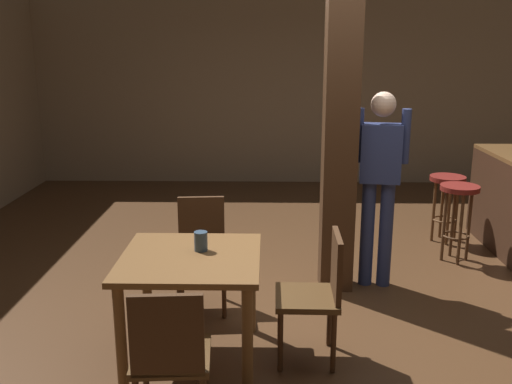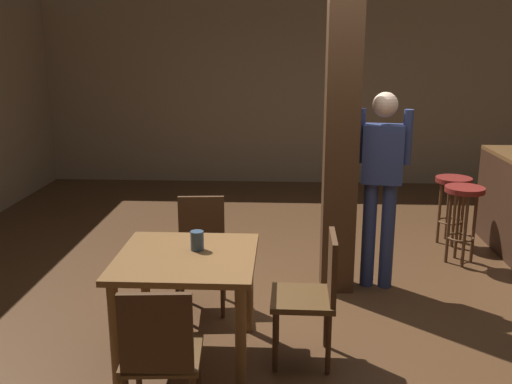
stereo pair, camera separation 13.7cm
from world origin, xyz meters
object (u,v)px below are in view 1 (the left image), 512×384
object	(u,v)px
dining_table	(191,274)
bar_stool_mid	(447,192)
bar_stool_near	(458,204)
standing_person	(380,176)
chair_east	(318,290)
chair_south	(170,354)
napkin_cup	(201,241)
chair_north	(202,247)

from	to	relation	value
dining_table	bar_stool_mid	size ratio (longest dim) A/B	1.26
bar_stool_near	bar_stool_mid	distance (m)	0.59
standing_person	chair_east	bearing A→B (deg)	-116.10
chair_south	napkin_cup	distance (m)	0.97
standing_person	bar_stool_mid	xyz separation A→B (m)	(0.97, 1.19, -0.44)
dining_table	bar_stool_mid	world-z (taller)	dining_table
napkin_cup	standing_person	world-z (taller)	standing_person
chair_north	standing_person	world-z (taller)	standing_person
dining_table	napkin_cup	size ratio (longest dim) A/B	6.94
chair_east	bar_stool_mid	world-z (taller)	chair_east
standing_person	bar_stool_mid	size ratio (longest dim) A/B	2.36
chair_east	chair_north	bearing A→B (deg)	137.16
chair_north	chair_east	bearing A→B (deg)	-42.84
dining_table	chair_east	bearing A→B (deg)	0.60
bar_stool_mid	dining_table	bearing A→B (deg)	-134.74
bar_stool_near	bar_stool_mid	bearing A→B (deg)	83.73
chair_east	bar_stool_mid	size ratio (longest dim) A/B	1.22
bar_stool_mid	standing_person	bearing A→B (deg)	-129.31
standing_person	bar_stool_near	distance (m)	1.16
chair_south	bar_stool_near	world-z (taller)	chair_south
chair_east	standing_person	size ratio (longest dim) A/B	0.52
chair_east	standing_person	world-z (taller)	standing_person
chair_south	standing_person	xyz separation A→B (m)	(1.48, 2.09, 0.50)
chair_north	napkin_cup	bearing A→B (deg)	-83.34
dining_table	napkin_cup	world-z (taller)	napkin_cup
dining_table	napkin_cup	distance (m)	0.23
standing_person	napkin_cup	bearing A→B (deg)	-140.11
chair_south	chair_east	xyz separation A→B (m)	(0.86, 0.82, 0.00)
chair_north	bar_stool_near	world-z (taller)	chair_north
dining_table	napkin_cup	bearing A→B (deg)	58.89
chair_north	chair_east	size ratio (longest dim) A/B	1.00
dining_table	bar_stool_near	bearing A→B (deg)	38.34
chair_north	napkin_cup	size ratio (longest dim) A/B	6.74
chair_east	napkin_cup	bearing A→B (deg)	173.53
bar_stool_near	standing_person	bearing A→B (deg)	-146.41
dining_table	chair_south	world-z (taller)	chair_south
chair_south	chair_north	bearing A→B (deg)	90.58
standing_person	bar_stool_near	bearing A→B (deg)	33.59
chair_north	bar_stool_near	distance (m)	2.63
dining_table	bar_stool_mid	bearing A→B (deg)	45.26
napkin_cup	bar_stool_mid	distance (m)	3.37
dining_table	chair_north	size ratio (longest dim) A/B	1.03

